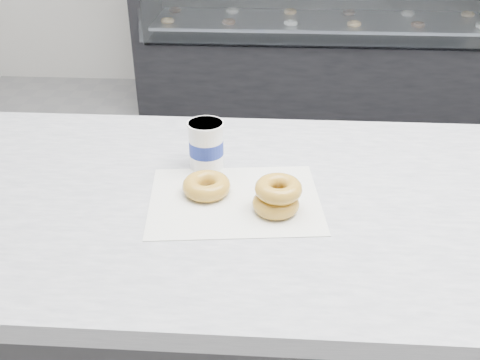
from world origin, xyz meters
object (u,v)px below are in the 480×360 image
(donut_stack, at_px, (277,196))
(coffee_cup, at_px, (206,145))
(counter, at_px, (390,355))
(donut_single, at_px, (206,186))
(display_case, at_px, (319,34))

(donut_stack, distance_m, coffee_cup, 0.23)
(counter, xyz_separation_m, donut_stack, (-0.29, -0.05, 0.48))
(donut_single, xyz_separation_m, donut_stack, (0.14, -0.05, 0.01))
(donut_single, bearing_deg, counter, 0.19)
(donut_single, bearing_deg, donut_stack, -20.46)
(donut_single, height_order, donut_stack, donut_stack)
(counter, xyz_separation_m, display_case, (0.00, 2.72, 0.04))
(counter, distance_m, donut_stack, 0.57)
(display_case, xyz_separation_m, donut_stack, (-0.29, -2.78, 0.44))
(display_case, bearing_deg, counter, -90.00)
(counter, height_order, coffee_cup, coffee_cup)
(coffee_cup, bearing_deg, display_case, 67.64)
(donut_single, relative_size, coffee_cup, 0.92)
(donut_single, bearing_deg, coffee_cup, 96.45)
(counter, bearing_deg, display_case, 90.00)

